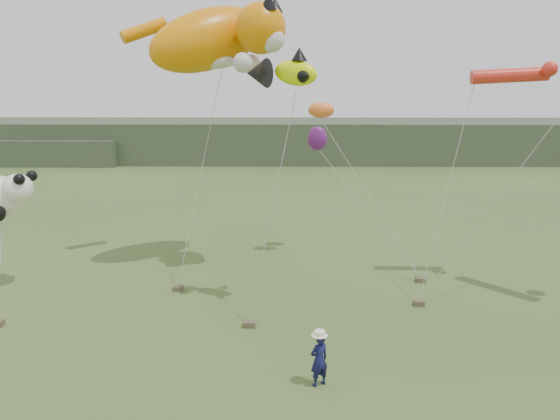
{
  "coord_description": "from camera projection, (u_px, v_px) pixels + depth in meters",
  "views": [
    {
      "loc": [
        -1.12,
        -13.0,
        7.59
      ],
      "look_at": [
        -1.33,
        3.0,
        3.94
      ],
      "focal_mm": 35.0,
      "sensor_mm": 36.0,
      "label": 1
    }
  ],
  "objects": [
    {
      "name": "headland",
      "position": [
        268.0,
        141.0,
        57.53
      ],
      "size": [
        90.0,
        13.0,
        4.0
      ],
      "color": "#2D3D28",
      "rests_on": "ground"
    },
    {
      "name": "ground",
      "position": [
        329.0,
        381.0,
        14.35
      ],
      "size": [
        120.0,
        120.0,
        0.0
      ],
      "primitive_type": "plane",
      "color": "#385123",
      "rests_on": "ground"
    },
    {
      "name": "sandbag_anchors",
      "position": [
        260.0,
        302.0,
        19.35
      ],
      "size": [
        15.02,
        4.53,
        0.19
      ],
      "color": "brown",
      "rests_on": "ground"
    },
    {
      "name": "festival_attendant",
      "position": [
        319.0,
        360.0,
        14.01
      ],
      "size": [
        0.62,
        0.56,
        1.43
      ],
      "primitive_type": "imported",
      "rotation": [
        0.0,
        0.0,
        3.67
      ],
      "color": "#121343",
      "rests_on": "ground"
    },
    {
      "name": "cat_kite",
      "position": [
        220.0,
        38.0,
        21.77
      ],
      "size": [
        6.97,
        5.13,
        3.73
      ],
      "color": "orange",
      "rests_on": "ground"
    },
    {
      "name": "fish_kite",
      "position": [
        282.0,
        72.0,
        17.63
      ],
      "size": [
        2.65,
        1.73,
        1.29
      ],
      "color": "#E5FA03",
      "rests_on": "ground"
    },
    {
      "name": "misc_kites",
      "position": [
        319.0,
        126.0,
        24.23
      ],
      "size": [
        1.14,
        1.58,
        2.19
      ],
      "color": "orange",
      "rests_on": "ground"
    }
  ]
}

